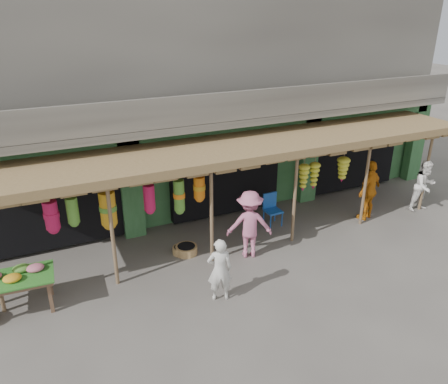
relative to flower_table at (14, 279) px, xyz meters
name	(u,v)px	position (x,y,z in m)	size (l,w,h in m)	color
ground	(258,245)	(6.17, 0.27, -0.79)	(80.00, 80.00, 0.00)	#514C47
building	(192,95)	(6.17, 5.14, 2.58)	(16.40, 6.80, 7.00)	gray
awning	(242,150)	(6.03, 1.08, 1.79)	(14.00, 2.70, 2.79)	brown
flower_table	(14,279)	(0.00, 0.00, 0.00)	(1.69, 1.05, 0.98)	brown
blue_chair	(272,207)	(7.17, 1.24, -0.24)	(0.48, 0.49, 0.99)	#194DA6
basket_mid	(186,250)	(4.17, 0.67, -0.68)	(0.60, 0.60, 0.23)	#9D8346
basket_right	(181,250)	(4.03, 0.74, -0.69)	(0.45, 0.45, 0.20)	#936444
person_front	(220,270)	(4.17, -1.52, -0.02)	(0.56, 0.37, 1.54)	silver
person_right	(425,186)	(12.17, 0.02, 0.06)	(0.83, 0.64, 1.70)	white
person_vendor	(369,190)	(10.10, 0.31, 0.16)	(1.12, 0.47, 1.92)	#C56E12
person_shopper	(250,224)	(5.67, -0.11, 0.14)	(1.20, 0.69, 1.86)	#C16688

